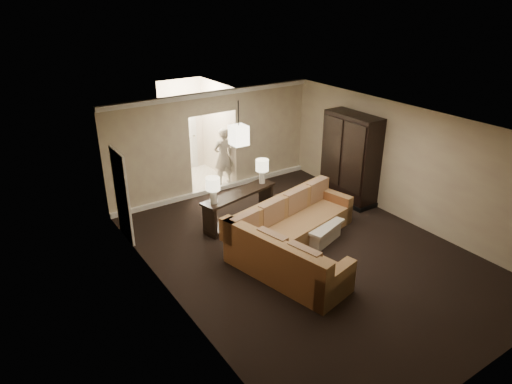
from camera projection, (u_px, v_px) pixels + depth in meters
ground at (306, 253)px, 9.82m from camera, size 8.00×8.00×0.00m
wall_back at (214, 143)px, 12.27m from camera, size 6.00×0.04×2.80m
wall_front at (498, 296)px, 6.21m from camera, size 6.00×0.04×2.80m
wall_left at (173, 235)px, 7.72m from camera, size 0.04×8.00×2.80m
wall_right at (407, 165)px, 10.76m from camera, size 0.04×8.00×2.80m
ceiling at (313, 127)px, 8.66m from camera, size 6.00×8.00×0.02m
crown_molding at (213, 94)px, 11.68m from camera, size 6.00×0.10×0.12m
baseboard at (216, 189)px, 12.78m from camera, size 6.00×0.10×0.12m
side_door at (122, 196)px, 10.00m from camera, size 0.05×0.90×2.10m
foyer at (192, 134)px, 13.33m from camera, size 1.44×2.02×2.80m
sectional_sofa at (294, 237)px, 9.67m from camera, size 3.48×3.21×0.99m
coffee_table at (312, 229)px, 10.36m from camera, size 1.34×1.34×0.45m
console_table at (239, 205)px, 10.91m from camera, size 2.12×0.91×0.80m
armoire at (350, 160)px, 11.88m from camera, size 0.70×1.63×2.34m
drink_table at (293, 211)px, 10.86m from camera, size 0.39×0.39×0.49m
table_lamp_left at (213, 187)px, 10.08m from camera, size 0.32×0.32×0.61m
table_lamp_right at (262, 168)px, 11.14m from camera, size 0.32×0.32×0.61m
pendant_light at (239, 135)px, 11.06m from camera, size 0.38×0.38×1.09m
person at (223, 153)px, 12.92m from camera, size 0.69×0.47×1.85m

